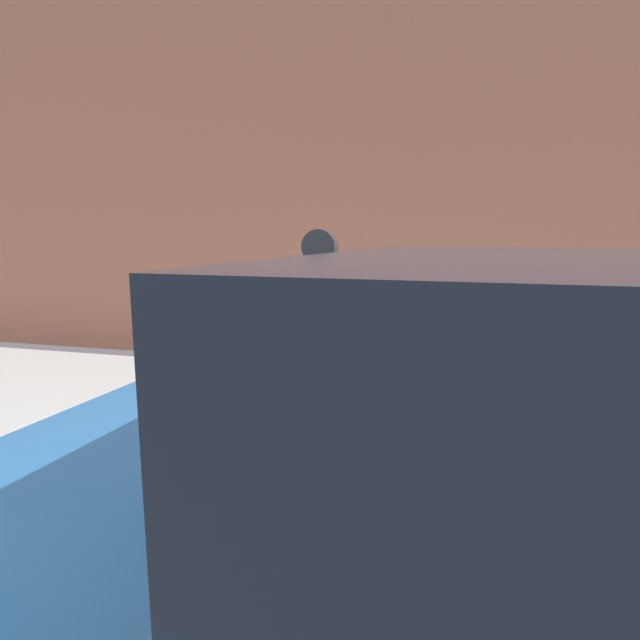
# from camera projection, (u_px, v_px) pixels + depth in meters

# --- Properties ---
(sidewalk) EXTENTS (24.00, 2.80, 0.10)m
(sidewalk) POSITION_uv_depth(u_px,v_px,m) (425.00, 434.00, 3.75)
(sidewalk) COLOR #9E9B96
(sidewalk) RESTS_ON ground_plane
(building_facade) EXTENTS (24.00, 0.30, 4.79)m
(building_facade) POSITION_uv_depth(u_px,v_px,m) (444.00, 155.00, 5.46)
(building_facade) COLOR #935642
(building_facade) RESTS_ON ground_plane
(parking_meter) EXTENTS (0.20, 0.12, 1.45)m
(parking_meter) POSITION_uv_depth(u_px,v_px,m) (320.00, 320.00, 2.67)
(parking_meter) COLOR slate
(parking_meter) RESTS_ON sidewalk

